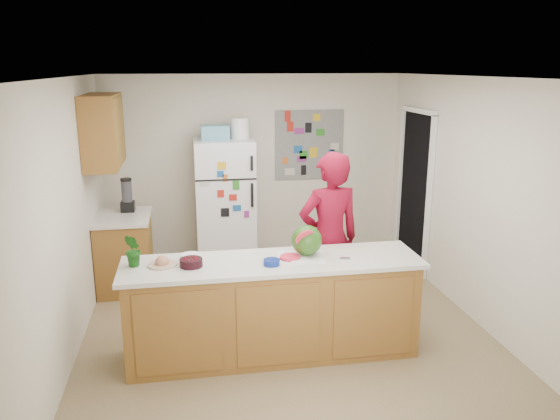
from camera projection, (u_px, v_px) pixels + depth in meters
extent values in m
cube|color=brown|center=(284.00, 328.00, 5.61)|extent=(4.00, 4.50, 0.02)
cube|color=beige|center=(255.00, 168.00, 7.44)|extent=(4.00, 0.02, 2.50)
cube|color=beige|center=(67.00, 219.00, 4.96)|extent=(0.02, 4.50, 2.50)
cube|color=beige|center=(476.00, 201.00, 5.62)|extent=(0.02, 4.50, 2.50)
cube|color=white|center=(285.00, 76.00, 4.96)|extent=(4.00, 4.50, 0.02)
cube|color=black|center=(415.00, 192.00, 7.05)|extent=(0.03, 0.85, 2.04)
cube|color=brown|center=(273.00, 310.00, 4.99)|extent=(2.60, 0.62, 0.88)
cube|color=silver|center=(273.00, 263.00, 4.87)|extent=(2.68, 0.70, 0.04)
cube|color=brown|center=(125.00, 254.00, 6.50)|extent=(0.60, 0.80, 0.86)
cube|color=silver|center=(122.00, 217.00, 6.39)|extent=(0.64, 0.84, 0.04)
cube|color=brown|center=(103.00, 131.00, 6.06)|extent=(0.35, 1.00, 0.80)
cube|color=silver|center=(225.00, 204.00, 7.11)|extent=(0.75, 0.70, 1.70)
cube|color=#5999B2|center=(215.00, 132.00, 6.85)|extent=(0.35, 0.28, 0.18)
cube|color=slate|center=(309.00, 145.00, 7.47)|extent=(0.95, 0.01, 0.95)
imported|color=maroon|center=(329.00, 240.00, 5.50)|extent=(0.72, 0.53, 1.80)
cylinder|color=black|center=(127.00, 196.00, 6.53)|extent=(0.12, 0.12, 0.38)
cube|color=white|center=(301.00, 256.00, 4.95)|extent=(0.47, 0.38, 0.01)
sphere|color=#245214|center=(307.00, 240.00, 4.94)|extent=(0.28, 0.28, 0.28)
cylinder|color=red|center=(290.00, 257.00, 4.88)|extent=(0.18, 0.18, 0.02)
cylinder|color=black|center=(191.00, 263.00, 4.71)|extent=(0.26, 0.26, 0.07)
cylinder|color=white|center=(191.00, 258.00, 4.85)|extent=(0.22, 0.22, 0.06)
cylinder|color=navy|center=(272.00, 262.00, 4.75)|extent=(0.18, 0.18, 0.05)
cylinder|color=#C8B596|center=(162.00, 265.00, 4.74)|extent=(0.29, 0.29, 0.02)
cube|color=silver|center=(298.00, 259.00, 4.87)|extent=(0.19, 0.17, 0.02)
cube|color=gray|center=(345.00, 258.00, 4.90)|extent=(0.10, 0.05, 0.01)
imported|color=#1F4A14|center=(134.00, 250.00, 4.67)|extent=(0.19, 0.20, 0.30)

